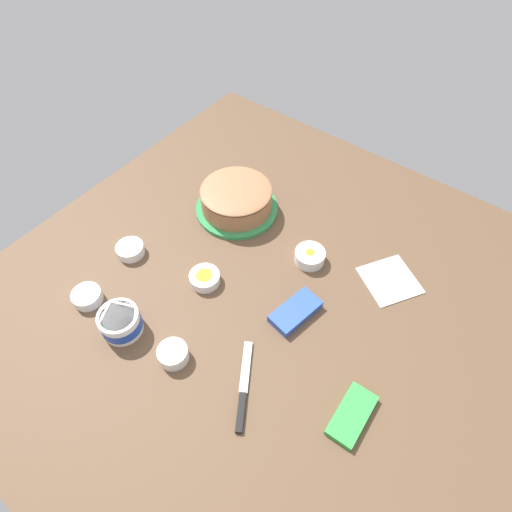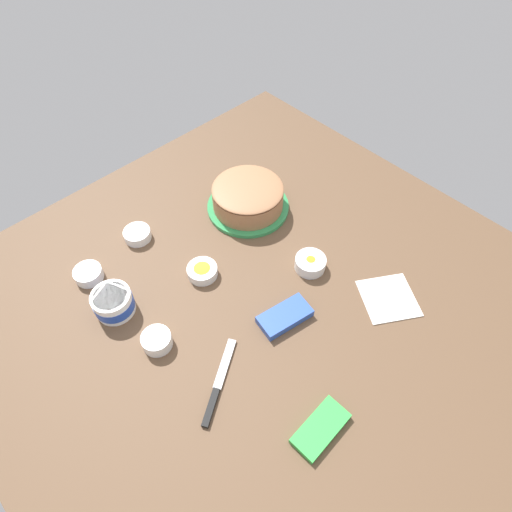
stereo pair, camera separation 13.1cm
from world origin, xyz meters
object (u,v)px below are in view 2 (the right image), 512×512
(frosting_tub, at_px, (113,302))
(sprinkle_bowl_blue, at_px, (88,274))
(candy_box_upper, at_px, (321,428))
(sprinkle_bowl_yellow, at_px, (202,271))
(sprinkle_bowl_pink, at_px, (157,340))
(candy_box_lower, at_px, (285,317))
(sprinkle_bowl_orange, at_px, (310,263))
(paper_napkin, at_px, (389,298))
(sprinkle_bowl_green, at_px, (137,234))
(spreading_knife, at_px, (217,389))
(frosted_cake, at_px, (248,198))

(frosting_tub, xyz_separation_m, sprinkle_bowl_blue, (0.00, 0.15, -0.02))
(frosting_tub, relative_size, candy_box_upper, 0.76)
(sprinkle_bowl_yellow, relative_size, sprinkle_bowl_pink, 1.13)
(sprinkle_bowl_pink, height_order, candy_box_lower, sprinkle_bowl_pink)
(frosting_tub, bearing_deg, sprinkle_bowl_orange, -28.55)
(sprinkle_bowl_pink, relative_size, paper_napkin, 0.53)
(sprinkle_bowl_green, bearing_deg, sprinkle_bowl_pink, -116.38)
(sprinkle_bowl_green, bearing_deg, spreading_knife, -104.27)
(spreading_knife, relative_size, sprinkle_bowl_orange, 2.25)
(sprinkle_bowl_pink, xyz_separation_m, candy_box_upper, (0.15, -0.45, -0.01))
(frosting_tub, height_order, sprinkle_bowl_pink, frosting_tub)
(frosting_tub, relative_size, spreading_knife, 0.53)
(sprinkle_bowl_yellow, distance_m, sprinkle_bowl_pink, 0.25)
(spreading_knife, bearing_deg, paper_napkin, -14.23)
(frosting_tub, distance_m, candy_box_upper, 0.64)
(sprinkle_bowl_orange, bearing_deg, frosted_cake, 83.62)
(frosting_tub, bearing_deg, candy_box_upper, -74.58)
(sprinkle_bowl_pink, distance_m, candy_box_lower, 0.35)
(spreading_knife, relative_size, sprinkle_bowl_green, 2.46)
(spreading_knife, height_order, sprinkle_bowl_yellow, sprinkle_bowl_yellow)
(sprinkle_bowl_yellow, relative_size, paper_napkin, 0.60)
(sprinkle_bowl_green, height_order, sprinkle_bowl_yellow, sprinkle_bowl_yellow)
(candy_box_lower, height_order, paper_napkin, candy_box_lower)
(candy_box_upper, relative_size, paper_napkin, 0.98)
(spreading_knife, height_order, sprinkle_bowl_green, sprinkle_bowl_green)
(sprinkle_bowl_green, relative_size, sprinkle_bowl_yellow, 0.94)
(spreading_knife, xyz_separation_m, candy_box_upper, (0.11, -0.24, 0.00))
(frosting_tub, distance_m, spreading_knife, 0.38)
(sprinkle_bowl_pink, xyz_separation_m, sprinkle_bowl_orange, (0.49, -0.11, -0.00))
(sprinkle_bowl_green, height_order, candy_box_lower, sprinkle_bowl_green)
(candy_box_upper, bearing_deg, sprinkle_bowl_yellow, 78.84)
(candy_box_lower, height_order, candy_box_upper, candy_box_lower)
(paper_napkin, bearing_deg, frosting_tub, 139.17)
(sprinkle_bowl_yellow, bearing_deg, candy_box_lower, -76.20)
(spreading_knife, height_order, paper_napkin, spreading_knife)
(sprinkle_bowl_blue, bearing_deg, sprinkle_bowl_green, 9.24)
(frosted_cake, xyz_separation_m, sprinkle_bowl_pink, (-0.52, -0.21, -0.03))
(frosting_tub, xyz_separation_m, sprinkle_bowl_yellow, (0.26, -0.07, -0.02))
(frosted_cake, bearing_deg, sprinkle_bowl_green, 157.28)
(spreading_knife, distance_m, sprinkle_bowl_green, 0.58)
(spreading_knife, relative_size, candy_box_lower, 1.41)
(frosting_tub, xyz_separation_m, sprinkle_bowl_orange, (0.51, -0.28, -0.02))
(spreading_knife, distance_m, sprinkle_bowl_orange, 0.47)
(frosted_cake, xyz_separation_m, frosting_tub, (-0.55, -0.04, -0.01))
(sprinkle_bowl_pink, bearing_deg, frosted_cake, 21.65)
(candy_box_upper, bearing_deg, paper_napkin, 12.09)
(frosting_tub, xyz_separation_m, sprinkle_bowl_pink, (0.02, -0.17, -0.02))
(sprinkle_bowl_blue, bearing_deg, frosted_cake, -11.88)
(spreading_knife, height_order, sprinkle_bowl_pink, sprinkle_bowl_pink)
(sprinkle_bowl_pink, relative_size, candy_box_lower, 0.54)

